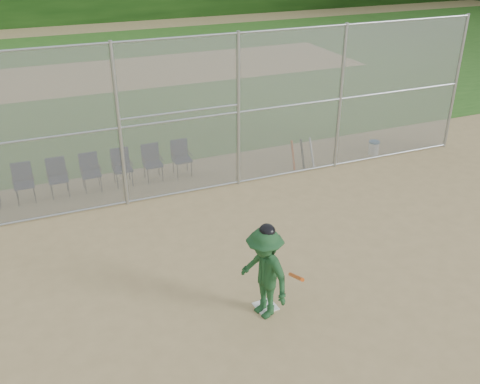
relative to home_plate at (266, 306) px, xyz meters
name	(u,v)px	position (x,y,z in m)	size (l,w,h in m)	color
ground	(292,301)	(0.52, -0.04, -0.01)	(100.00, 100.00, 0.00)	tan
grass_strip	(111,74)	(0.52, 17.96, 0.00)	(100.00, 100.00, 0.00)	#2B5C1B
dirt_patch_far	(111,74)	(0.52, 17.96, 0.00)	(24.00, 24.00, 0.00)	tan
backstop_fence	(201,114)	(0.52, 4.96, 2.06)	(16.09, 0.09, 4.00)	gray
home_plate	(266,306)	(0.00, 0.00, 0.00)	(0.38, 0.38, 0.02)	white
batter_at_plate	(264,273)	(-0.12, -0.15, 0.88)	(0.98, 1.41, 1.83)	#1C4622
water_cooler	(374,147)	(6.09, 5.30, 0.20)	(0.32, 0.32, 0.41)	white
spare_bats	(302,154)	(3.61, 5.27, 0.40)	(0.66, 0.38, 0.83)	#D84C14
chair_1	(24,184)	(-3.79, 6.10, 0.47)	(0.54, 0.52, 0.96)	#0E1533
chair_2	(58,178)	(-2.97, 6.10, 0.47)	(0.54, 0.52, 0.96)	#0E1533
chair_3	(91,173)	(-2.15, 6.10, 0.47)	(0.54, 0.52, 0.96)	#0E1533
chair_4	(122,168)	(-1.33, 6.10, 0.47)	(0.54, 0.52, 0.96)	#0E1533
chair_5	(153,163)	(-0.51, 6.10, 0.47)	(0.54, 0.52, 0.96)	#0E1533
chair_6	(182,159)	(0.31, 6.10, 0.47)	(0.54, 0.52, 0.96)	#0E1533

